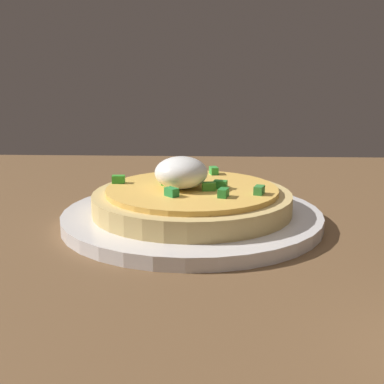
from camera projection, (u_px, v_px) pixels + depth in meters
dining_table at (177, 264)px, 47.54cm from camera, size 90.63×89.77×3.27cm
plate at (192, 217)px, 53.48cm from camera, size 25.77×25.77×1.26cm
pizza at (191, 198)px, 52.98cm from camera, size 19.70×19.70×5.56cm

